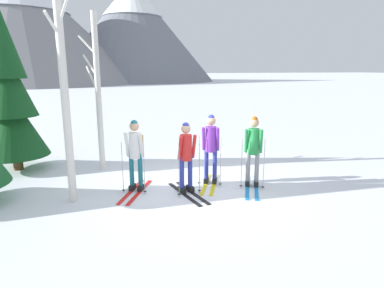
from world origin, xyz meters
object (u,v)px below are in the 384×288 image
(pine_tree_mid, at_px, (11,100))
(birch_tree_tall, at_px, (64,87))
(skier_in_white, at_px, (135,151))
(skier_in_green, at_px, (253,148))
(birch_tree_slender, at_px, (98,92))
(skier_in_red, at_px, (186,155))
(skier_in_purple, at_px, (211,146))

(pine_tree_mid, relative_size, birch_tree_tall, 0.90)
(skier_in_white, distance_m, skier_in_green, 2.90)
(skier_in_white, relative_size, pine_tree_mid, 0.39)
(skier_in_green, height_order, birch_tree_slender, birch_tree_slender)
(skier_in_white, height_order, skier_in_red, skier_in_white)
(skier_in_white, height_order, skier_in_purple, skier_in_purple)
(skier_in_red, bearing_deg, skier_in_white, 155.12)
(skier_in_white, bearing_deg, skier_in_purple, -2.79)
(skier_in_white, bearing_deg, birch_tree_tall, -170.58)
(skier_in_green, height_order, pine_tree_mid, pine_tree_mid)
(skier_in_purple, distance_m, skier_in_green, 1.07)
(skier_in_red, bearing_deg, pine_tree_mid, 141.20)
(skier_in_white, height_order, birch_tree_tall, birch_tree_tall)
(skier_in_green, bearing_deg, birch_tree_slender, 141.68)
(skier_in_green, distance_m, pine_tree_mid, 6.93)
(pine_tree_mid, bearing_deg, skier_in_red, -38.80)
(skier_in_green, relative_size, birch_tree_slender, 0.40)
(skier_in_purple, xyz_separation_m, birch_tree_tall, (-3.38, -0.15, 1.56))
(skier_in_red, height_order, skier_in_green, skier_in_green)
(skier_in_red, height_order, pine_tree_mid, pine_tree_mid)
(birch_tree_tall, height_order, birch_tree_slender, birch_tree_tall)
(skier_in_red, relative_size, birch_tree_slender, 0.38)
(skier_in_red, distance_m, birch_tree_slender, 3.50)
(skier_in_red, bearing_deg, birch_tree_tall, 173.96)
(birch_tree_slender, bearing_deg, birch_tree_tall, -108.02)
(skier_in_white, xyz_separation_m, skier_in_green, (2.83, -0.63, 0.00))
(skier_in_red, relative_size, skier_in_purple, 0.95)
(skier_in_white, height_order, birch_tree_slender, birch_tree_slender)
(skier_in_white, relative_size, skier_in_purple, 0.97)
(skier_in_green, relative_size, pine_tree_mid, 0.40)
(skier_in_white, distance_m, birch_tree_slender, 2.61)
(skier_in_red, distance_m, pine_tree_mid, 5.49)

